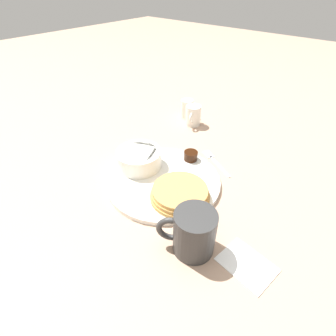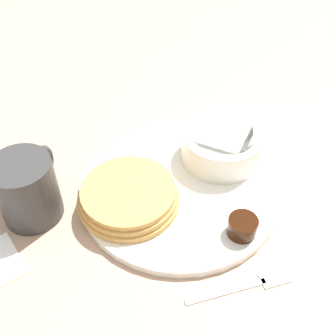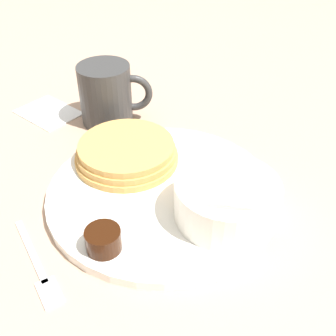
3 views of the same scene
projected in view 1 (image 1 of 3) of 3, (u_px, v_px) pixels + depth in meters
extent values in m
plane|color=tan|center=(164.00, 183.00, 0.66)|extent=(4.00, 4.00, 0.00)
cylinder|color=white|center=(164.00, 181.00, 0.66)|extent=(0.28, 0.28, 0.01)
cylinder|color=tan|center=(180.00, 196.00, 0.60)|extent=(0.14, 0.14, 0.01)
cylinder|color=tan|center=(180.00, 193.00, 0.60)|extent=(0.13, 0.13, 0.01)
cylinder|color=tan|center=(180.00, 190.00, 0.59)|extent=(0.13, 0.13, 0.01)
cylinder|color=white|center=(140.00, 158.00, 0.69)|extent=(0.12, 0.12, 0.05)
cylinder|color=white|center=(139.00, 152.00, 0.68)|extent=(0.10, 0.10, 0.01)
cylinder|color=black|center=(191.00, 156.00, 0.72)|extent=(0.04, 0.04, 0.02)
cylinder|color=white|center=(139.00, 156.00, 0.72)|extent=(0.04, 0.04, 0.02)
sphere|color=white|center=(138.00, 152.00, 0.71)|extent=(0.02, 0.02, 0.02)
cylinder|color=#333333|center=(194.00, 232.00, 0.48)|extent=(0.08, 0.08, 0.09)
torus|color=#333333|center=(172.00, 229.00, 0.49)|extent=(0.06, 0.04, 0.06)
cylinder|color=white|center=(193.00, 115.00, 0.89)|extent=(0.05, 0.05, 0.07)
torus|color=white|center=(191.00, 118.00, 0.87)|extent=(0.02, 0.04, 0.04)
cone|color=white|center=(195.00, 105.00, 0.89)|extent=(0.02, 0.02, 0.01)
cylinder|color=white|center=(187.00, 109.00, 0.94)|extent=(0.04, 0.04, 0.06)
torus|color=white|center=(185.00, 105.00, 0.95)|extent=(0.03, 0.02, 0.03)
cone|color=white|center=(189.00, 104.00, 0.91)|extent=(0.02, 0.02, 0.01)
cube|color=silver|center=(220.00, 166.00, 0.72)|extent=(0.09, 0.05, 0.00)
cube|color=silver|center=(208.00, 154.00, 0.76)|extent=(0.04, 0.03, 0.00)
cube|color=white|center=(247.00, 264.00, 0.48)|extent=(0.11, 0.08, 0.00)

